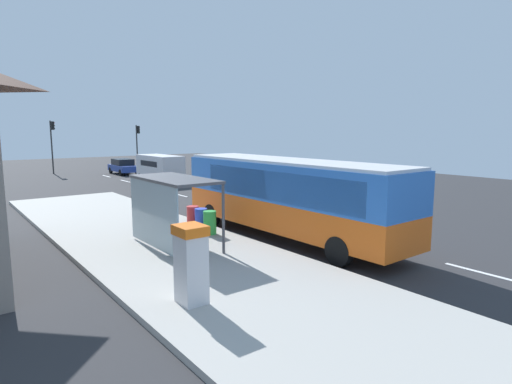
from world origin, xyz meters
TOP-DOWN VIEW (x-y plane):
  - ground_plane at (0.00, 14.00)m, footprint 56.00×92.00m
  - sidewalk_platform at (-6.40, 2.00)m, footprint 6.20×30.00m
  - lane_stripe_seg_0 at (0.25, -6.00)m, footprint 0.16×2.20m
  - lane_stripe_seg_1 at (0.25, -1.00)m, footprint 0.16×2.20m
  - lane_stripe_seg_2 at (0.25, 4.00)m, footprint 0.16×2.20m
  - lane_stripe_seg_3 at (0.25, 9.00)m, footprint 0.16×2.20m
  - lane_stripe_seg_4 at (0.25, 14.00)m, footprint 0.16×2.20m
  - lane_stripe_seg_5 at (0.25, 19.00)m, footprint 0.16×2.20m
  - lane_stripe_seg_6 at (0.25, 24.00)m, footprint 0.16×2.20m
  - lane_stripe_seg_7 at (0.25, 29.00)m, footprint 0.16×2.20m
  - bus at (-1.71, 0.81)m, footprint 2.65×11.04m
  - white_van at (2.20, 21.20)m, footprint 2.08×5.23m
  - sedan_near at (2.30, 30.01)m, footprint 1.90×4.43m
  - ticket_machine at (-8.18, -2.99)m, footprint 0.66×0.76m
  - recycling_bin_green at (-4.20, 2.70)m, footprint 0.52×0.52m
  - recycling_bin_blue at (-4.20, 3.40)m, footprint 0.52×0.52m
  - recycling_bin_red at (-4.20, 4.10)m, footprint 0.52×0.52m
  - traffic_light_near_side at (5.50, 33.97)m, footprint 0.49×0.28m
  - traffic_light_far_side at (-3.10, 34.77)m, footprint 0.49×0.28m
  - bus_shelter at (-6.41, 1.97)m, footprint 1.80×4.00m

SIDE VIEW (x-z plane):
  - ground_plane at x=0.00m, z-range -0.04..0.00m
  - lane_stripe_seg_0 at x=0.25m, z-range 0.00..0.01m
  - lane_stripe_seg_1 at x=0.25m, z-range 0.00..0.01m
  - lane_stripe_seg_2 at x=0.25m, z-range 0.00..0.01m
  - lane_stripe_seg_3 at x=0.25m, z-range 0.00..0.01m
  - lane_stripe_seg_4 at x=0.25m, z-range 0.00..0.01m
  - lane_stripe_seg_5 at x=0.25m, z-range 0.00..0.01m
  - lane_stripe_seg_6 at x=0.25m, z-range 0.00..0.01m
  - lane_stripe_seg_7 at x=0.25m, z-range 0.00..0.01m
  - sidewalk_platform at x=-6.40m, z-range 0.00..0.18m
  - recycling_bin_green at x=-4.20m, z-range 0.18..1.13m
  - recycling_bin_blue at x=-4.20m, z-range 0.18..1.13m
  - recycling_bin_red at x=-4.20m, z-range 0.18..1.13m
  - sedan_near at x=2.30m, z-range 0.03..1.55m
  - ticket_machine at x=-8.18m, z-range 0.20..2.14m
  - white_van at x=2.20m, z-range 0.19..2.49m
  - bus at x=-1.71m, z-range 0.24..3.45m
  - bus_shelter at x=-6.41m, z-range 0.85..3.35m
  - traffic_light_near_side at x=5.50m, z-range 0.82..5.75m
  - traffic_light_far_side at x=-3.10m, z-range 0.86..6.19m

